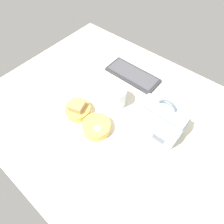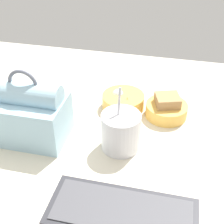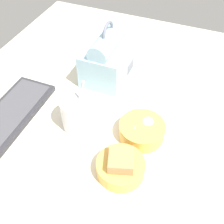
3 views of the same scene
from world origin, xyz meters
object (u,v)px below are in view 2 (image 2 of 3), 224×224
Objects in this scene: bento_bowl_sandwich at (167,108)px; bento_bowl_snacks at (123,101)px; soup_cup at (121,131)px; lunch_bag at (29,113)px; keyboard at (122,213)px.

bento_bowl_sandwich reaches higher than bento_bowl_snacks.
soup_cup is 19.60cm from bento_bowl_snacks.
lunch_bag is 26.36cm from soup_cup.
bento_bowl_snacks is (14.24, -1.36, -0.18)cm from bento_bowl_sandwich.
bento_bowl_sandwich is (-6.19, -40.31, 1.74)cm from keyboard.
soup_cup reaches higher than keyboard.
bento_bowl_sandwich reaches higher than keyboard.
keyboard is 42.47cm from bento_bowl_snacks.
bento_bowl_snacks is at bearing -79.07° from keyboard.
bento_bowl_snacks is (-23.16, -20.34, -5.51)cm from lunch_bag.
lunch_bag is 1.21× the size of soup_cup.
soup_cup reaches higher than bento_bowl_snacks.
lunch_bag is 1.66× the size of bento_bowl_sandwich.
lunch_bag is at bearing 41.29° from bento_bowl_snacks.
bento_bowl_snacks is at bearing -138.71° from lunch_bag.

